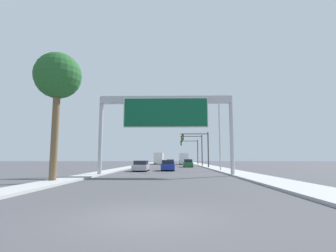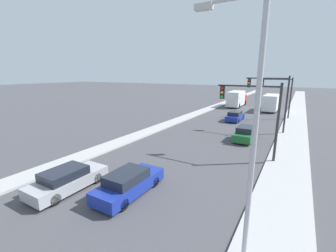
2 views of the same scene
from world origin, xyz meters
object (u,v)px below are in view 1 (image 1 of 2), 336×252
object	(u,v)px
traffic_light_near_intersection	(199,144)
traffic_light_mid_block	(195,145)
car_near_center	(188,163)
traffic_light_far_intersection	(192,148)
sign_gantry	(166,111)
car_mid_left	(141,166)
truck_box_primary	(184,159)
car_mid_center	(170,163)
truck_box_secondary	(159,158)
car_mid_right	(168,166)
street_lamp_right	(218,130)
palm_tree_foreground	(58,78)

from	to	relation	value
traffic_light_near_intersection	traffic_light_mid_block	xyz separation A→B (m)	(0.12, 10.00, 0.24)
car_near_center	traffic_light_far_intersection	world-z (taller)	traffic_light_far_intersection
sign_gantry	car_near_center	world-z (taller)	sign_gantry
car_near_center	traffic_light_near_intersection	world-z (taller)	traffic_light_near_intersection
car_mid_left	traffic_light_mid_block	bearing A→B (deg)	67.19
sign_gantry	truck_box_primary	bearing A→B (deg)	85.79
sign_gantry	car_mid_center	distance (m)	35.25
car_mid_center	truck_box_primary	xyz separation A→B (m)	(3.50, 12.79, 0.87)
truck_box_secondary	traffic_light_near_intersection	distance (m)	30.98
car_mid_right	street_lamp_right	world-z (taller)	street_lamp_right
car_mid_center	truck_box_secondary	world-z (taller)	truck_box_secondary
traffic_light_near_intersection	traffic_light_mid_block	world-z (taller)	traffic_light_mid_block
car_mid_right	car_near_center	world-z (taller)	car_near_center
car_mid_left	truck_box_primary	bearing A→B (deg)	79.67
car_mid_right	palm_tree_foreground	size ratio (longest dim) A/B	0.50
truck_box_primary	truck_box_secondary	world-z (taller)	truck_box_secondary
car_mid_center	palm_tree_foreground	size ratio (longest dim) A/B	0.49
sign_gantry	car_mid_right	world-z (taller)	sign_gantry
car_mid_left	palm_tree_foreground	size ratio (longest dim) A/B	0.50
palm_tree_foreground	truck_box_primary	bearing A→B (deg)	78.45
truck_box_primary	palm_tree_foreground	bearing A→B (deg)	-101.55
truck_box_secondary	car_mid_right	bearing A→B (deg)	-84.88
car_near_center	truck_box_secondary	world-z (taller)	truck_box_secondary
sign_gantry	street_lamp_right	size ratio (longest dim) A/B	1.44
car_mid_left	car_mid_right	xyz separation A→B (m)	(3.50, 1.50, 0.02)
traffic_light_far_intersection	car_mid_left	bearing A→B (deg)	-105.89
palm_tree_foreground	car_mid_right	bearing A→B (deg)	66.64
car_near_center	palm_tree_foreground	world-z (taller)	palm_tree_foreground
car_near_center	truck_box_primary	world-z (taller)	truck_box_primary
street_lamp_right	car_near_center	bearing A→B (deg)	100.77
traffic_light_mid_block	palm_tree_foreground	bearing A→B (deg)	-109.23
car_mid_center	truck_box_secondary	bearing A→B (deg)	103.16
sign_gantry	palm_tree_foreground	world-z (taller)	palm_tree_foreground
sign_gantry	car_mid_right	distance (m)	12.06
car_mid_left	car_mid_right	distance (m)	3.81
sign_gantry	truck_box_primary	distance (m)	47.95
truck_box_primary	traffic_light_mid_block	world-z (taller)	traffic_light_mid_block
truck_box_primary	traffic_light_mid_block	bearing A→B (deg)	-84.07
car_mid_right	traffic_light_near_intersection	xyz separation A→B (m)	(5.19, 9.46, 3.54)
truck_box_secondary	traffic_light_mid_block	distance (m)	21.70
car_mid_left	traffic_light_mid_block	size ratio (longest dim) A/B	0.71
sign_gantry	car_mid_left	distance (m)	11.32
traffic_light_mid_block	street_lamp_right	size ratio (longest dim) A/B	0.72
street_lamp_right	truck_box_secondary	bearing A→B (deg)	103.95
car_mid_center	traffic_light_far_intersection	size ratio (longest dim) A/B	0.73
traffic_light_far_intersection	street_lamp_right	size ratio (longest dim) A/B	0.68
traffic_light_near_intersection	traffic_light_far_intersection	distance (m)	20.00
car_mid_right	palm_tree_foreground	distance (m)	20.54
car_mid_right	car_mid_center	bearing A→B (deg)	90.00
car_mid_left	sign_gantry	bearing A→B (deg)	-69.13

